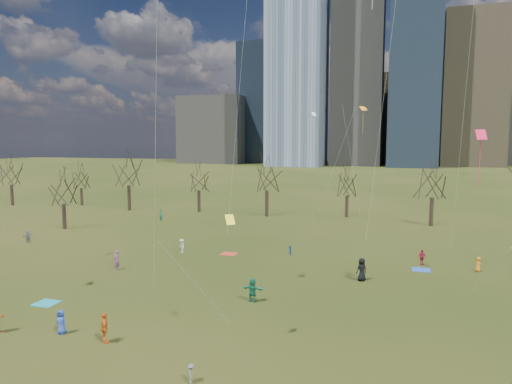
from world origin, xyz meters
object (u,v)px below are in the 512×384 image
(blanket_crimson, at_px, (229,254))
(person_0, at_px, (61,322))
(person_4, at_px, (105,328))
(blanket_navy, at_px, (421,270))
(blanket_teal, at_px, (46,303))

(blanket_crimson, bearing_deg, person_0, -97.13)
(blanket_crimson, distance_m, person_4, 21.87)
(blanket_navy, bearing_deg, blanket_teal, -146.67)
(blanket_teal, bearing_deg, blanket_crimson, 67.04)
(blanket_navy, distance_m, person_4, 28.21)
(blanket_teal, relative_size, person_4, 0.89)
(blanket_crimson, bearing_deg, blanket_teal, -112.96)
(blanket_teal, xyz_separation_m, person_0, (4.74, -3.99, 0.73))
(blanket_crimson, height_order, person_0, person_0)
(blanket_crimson, xyz_separation_m, person_4, (0.61, -21.85, 0.88))
(blanket_navy, relative_size, blanket_crimson, 1.00)
(person_0, bearing_deg, blanket_teal, 140.79)
(blanket_teal, relative_size, blanket_navy, 1.00)
(blanket_crimson, height_order, person_4, person_4)
(blanket_teal, distance_m, blanket_navy, 31.39)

